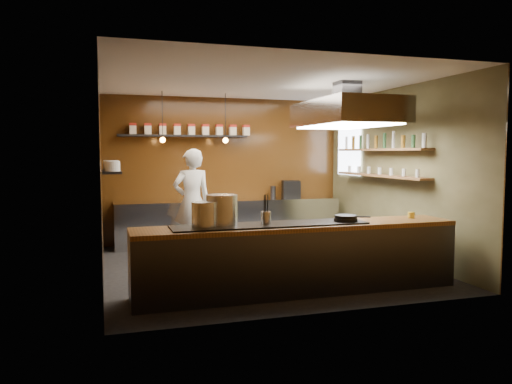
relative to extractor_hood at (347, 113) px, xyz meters
name	(u,v)px	position (x,y,z in m)	size (l,w,h in m)	color
floor	(262,266)	(-1.30, 0.40, -2.51)	(5.00, 5.00, 0.00)	black
back_wall	(226,170)	(-1.30, 2.90, -1.01)	(5.00, 5.00, 0.00)	#341C09
left_wall	(101,177)	(-3.80, 0.40, -1.01)	(5.00, 5.00, 0.00)	#341C09
right_wall	(397,173)	(1.20, 0.40, -1.01)	(5.00, 5.00, 0.00)	#4A4829
ceiling	(262,82)	(-1.30, 0.40, 0.49)	(5.00, 5.00, 0.00)	silver
window_pane	(349,151)	(1.15, 2.10, -0.61)	(1.00, 1.00, 0.00)	white
prep_counter	(230,222)	(-1.30, 2.57, -2.06)	(4.60, 0.65, 0.90)	silver
pass_counter	(298,258)	(-1.30, -1.20, -2.04)	(4.40, 0.72, 0.94)	#38383D
tin_shelf	(184,136)	(-2.20, 2.76, -0.31)	(2.60, 0.26, 0.04)	black
plate_shelf	(111,171)	(-3.64, 1.40, -0.96)	(0.30, 1.40, 0.04)	black
bottle_shelf_upper	(380,150)	(1.04, 0.70, -0.59)	(0.26, 2.80, 0.04)	brown
bottle_shelf_lower	(380,175)	(1.04, 0.70, -1.06)	(0.26, 2.80, 0.04)	brown
extractor_hood	(347,113)	(0.00, 0.00, 0.00)	(1.20, 2.00, 0.72)	#38383D
pendant_left	(163,137)	(-2.70, 2.10, -0.35)	(0.10, 0.10, 0.95)	black
pendant_right	(226,138)	(-1.50, 2.10, -0.35)	(0.10, 0.10, 0.95)	black
storage_tins	(191,129)	(-2.05, 2.76, -0.17)	(2.43, 0.13, 0.22)	beige
plate_stacks	(111,166)	(-3.64, 1.40, -0.86)	(0.26, 1.16, 0.16)	silver
bottles	(380,142)	(1.04, 0.70, -0.45)	(0.06, 2.66, 0.24)	silver
wine_glasses	(380,171)	(1.04, 0.70, -0.97)	(0.07, 2.37, 0.13)	silver
stockpot_large	(222,210)	(-2.33, -1.10, -1.37)	(0.40, 0.40, 0.39)	silver
stockpot_small	(205,214)	(-2.57, -1.19, -1.41)	(0.33, 0.33, 0.31)	silver
utensil_crock	(266,218)	(-1.76, -1.20, -1.48)	(0.13, 0.13, 0.16)	silver
frying_pan	(346,218)	(-0.63, -1.24, -1.53)	(0.47, 0.32, 0.08)	black
butter_jar	(411,215)	(0.48, -1.11, -1.54)	(0.10, 0.10, 0.09)	yellow
espresso_machine	(291,189)	(0.07, 2.64, -1.42)	(0.37, 0.35, 0.37)	black
chef	(192,202)	(-2.23, 1.74, -1.54)	(0.71, 0.46, 1.94)	white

